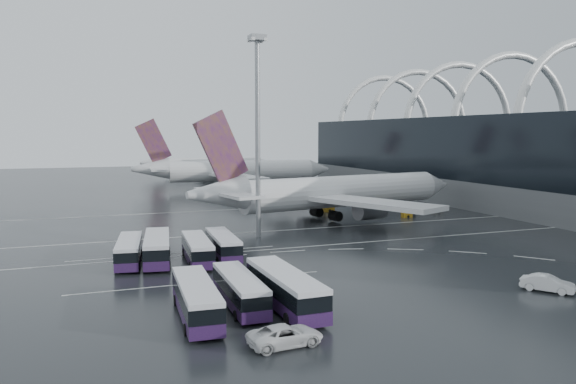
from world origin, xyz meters
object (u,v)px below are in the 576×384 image
object	(u,v)px
bus_row_near_c	(197,249)
gse_cart_belly_e	(329,209)
gse_cart_belly_d	(437,208)
bus_row_near_b	(157,248)
bus_row_near_d	(223,244)
bus_row_far_a	(196,299)
bus_row_far_b	(240,289)
gse_cart_belly_a	(407,215)
floodlight_mast	(258,112)
van_curve_c	(547,283)
bus_row_far_c	(285,288)
gse_cart_belly_b	(377,207)
airliner_main	(330,193)
bus_row_near_a	(129,250)
airliner_gate_c	(205,165)
airliner_gate_b	(231,172)
van_curve_a	(285,335)

from	to	relation	value
bus_row_near_c	gse_cart_belly_e	xyz separation A→B (m)	(34.85, 35.91, -1.07)
gse_cart_belly_d	bus_row_near_b	bearing A→B (deg)	-156.63
bus_row_near_d	gse_cart_belly_d	xyz separation A→B (m)	(52.54, 26.56, -1.04)
bus_row_far_a	gse_cart_belly_d	size ratio (longest dim) A/B	5.82
bus_row_far_b	gse_cart_belly_a	world-z (taller)	bus_row_far_b
bus_row_near_d	floodlight_mast	xyz separation A→B (m)	(8.74, 12.18, 17.94)
van_curve_c	gse_cart_belly_a	xyz separation A→B (m)	(14.62, 49.30, -0.33)
bus_row_far_c	gse_cart_belly_b	world-z (taller)	bus_row_far_c
bus_row_near_d	gse_cart_belly_a	bearing A→B (deg)	-59.28
airliner_main	gse_cart_belly_a	bearing A→B (deg)	-21.83
bus_row_near_a	bus_row_near_d	xyz separation A→B (m)	(11.92, -0.50, -0.01)
bus_row_near_d	gse_cart_belly_e	xyz separation A→B (m)	(31.09, 34.21, -1.05)
airliner_gate_c	gse_cart_belly_e	world-z (taller)	airliner_gate_c
bus_row_near_b	airliner_gate_b	bearing A→B (deg)	-12.21
airliner_main	van_curve_a	world-z (taller)	airliner_main
bus_row_near_d	bus_row_far_c	bearing A→B (deg)	-176.27
bus_row_far_b	airliner_gate_b	bearing A→B (deg)	-12.70
bus_row_far_c	gse_cart_belly_a	size ratio (longest dim) A/B	7.25
bus_row_near_a	van_curve_c	bearing A→B (deg)	-117.43
airliner_main	gse_cart_belly_b	xyz separation A→B (m)	(15.31, 9.08, -4.45)
bus_row_far_c	gse_cart_belly_b	bearing A→B (deg)	-37.25
bus_row_near_c	van_curve_c	size ratio (longest dim) A/B	2.41
bus_row_near_c	van_curve_c	distance (m)	40.57
gse_cart_belly_b	gse_cart_belly_d	world-z (taller)	gse_cart_belly_d
airliner_gate_b	floodlight_mast	bearing A→B (deg)	-98.02
airliner_main	bus_row_near_a	distance (m)	45.81
bus_row_near_c	bus_row_near_b	bearing A→B (deg)	73.07
van_curve_c	bus_row_near_d	bearing A→B (deg)	99.11
bus_row_near_c	gse_cart_belly_e	world-z (taller)	bus_row_near_c
bus_row_near_a	bus_row_far_a	xyz separation A→B (m)	(3.69, -23.73, 0.09)
bus_row_near_d	bus_row_far_b	bearing A→B (deg)	173.63
airliner_main	bus_row_far_c	xyz separation A→B (m)	(-26.88, -47.79, -3.15)
bus_row_near_a	van_curve_a	distance (m)	33.78
airliner_main	van_curve_a	size ratio (longest dim) A/B	9.99
bus_row_far_c	airliner_gate_b	bearing A→B (deg)	-13.08
bus_row_far_b	van_curve_c	size ratio (longest dim) A/B	2.35
bus_row_far_b	floodlight_mast	xyz separation A→B (m)	(12.47, 33.55, 17.95)
airliner_gate_b	gse_cart_belly_d	world-z (taller)	airliner_gate_b
airliner_main	bus_row_far_a	bearing A→B (deg)	-137.28
bus_row_near_d	gse_cart_belly_a	size ratio (longest dim) A/B	6.40
gse_cart_belly_a	bus_row_near_d	bearing A→B (deg)	-152.79
van_curve_a	van_curve_c	world-z (taller)	van_curve_c
bus_row_near_b	bus_row_far_c	size ratio (longest dim) A/B	0.98
floodlight_mast	gse_cart_belly_a	world-z (taller)	floodlight_mast
floodlight_mast	gse_cart_belly_a	bearing A→B (deg)	15.79
van_curve_c	bus_row_far_c	bearing A→B (deg)	135.31
airliner_gate_c	bus_row_far_b	distance (m)	162.17
airliner_gate_c	bus_row_near_d	distance (m)	140.48
van_curve_c	airliner_gate_b	bearing A→B (deg)	55.91
airliner_gate_c	bus_row_near_b	distance (m)	142.23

